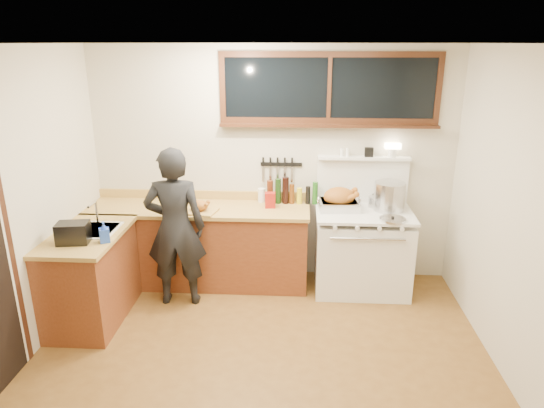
# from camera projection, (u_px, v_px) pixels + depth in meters

# --- Properties ---
(ground_plane) EXTENTS (4.00, 3.50, 0.02)m
(ground_plane) POSITION_uv_depth(u_px,v_px,m) (260.00, 363.00, 4.16)
(ground_plane) COLOR brown
(room_shell) EXTENTS (4.10, 3.60, 2.65)m
(room_shell) POSITION_uv_depth(u_px,v_px,m) (259.00, 177.00, 3.63)
(room_shell) COLOR beige
(room_shell) RESTS_ON ground
(counter_back) EXTENTS (2.44, 0.64, 1.00)m
(counter_back) POSITION_uv_depth(u_px,v_px,m) (200.00, 244.00, 5.43)
(counter_back) COLOR #612D15
(counter_back) RESTS_ON ground
(counter_left) EXTENTS (0.64, 1.09, 0.90)m
(counter_left) POSITION_uv_depth(u_px,v_px,m) (91.00, 276.00, 4.70)
(counter_left) COLOR #612D15
(counter_left) RESTS_ON ground
(sink_unit) EXTENTS (0.50, 0.45, 0.37)m
(sink_unit) POSITION_uv_depth(u_px,v_px,m) (91.00, 235.00, 4.64)
(sink_unit) COLOR white
(sink_unit) RESTS_ON counter_left
(vintage_stove) EXTENTS (1.02, 0.74, 1.58)m
(vintage_stove) POSITION_uv_depth(u_px,v_px,m) (362.00, 249.00, 5.29)
(vintage_stove) COLOR white
(vintage_stove) RESTS_ON ground
(back_window) EXTENTS (2.32, 0.13, 0.77)m
(back_window) POSITION_uv_depth(u_px,v_px,m) (329.00, 97.00, 5.09)
(back_window) COLOR black
(back_window) RESTS_ON room_shell
(knife_strip) EXTENTS (0.46, 0.03, 0.28)m
(knife_strip) POSITION_uv_depth(u_px,v_px,m) (280.00, 165.00, 5.37)
(knife_strip) COLOR black
(knife_strip) RESTS_ON room_shell
(man) EXTENTS (0.64, 0.45, 1.66)m
(man) POSITION_uv_depth(u_px,v_px,m) (175.00, 228.00, 4.88)
(man) COLOR black
(man) RESTS_ON ground
(soap_bottle) EXTENTS (0.12, 0.12, 0.19)m
(soap_bottle) POSITION_uv_depth(u_px,v_px,m) (104.00, 232.00, 4.33)
(soap_bottle) COLOR blue
(soap_bottle) RESTS_ON counter_left
(toaster) EXTENTS (0.30, 0.23, 0.19)m
(toaster) POSITION_uv_depth(u_px,v_px,m) (73.00, 233.00, 4.31)
(toaster) COLOR black
(toaster) RESTS_ON counter_left
(cutting_board) EXTENTS (0.40, 0.33, 0.13)m
(cutting_board) POSITION_uv_depth(u_px,v_px,m) (200.00, 208.00, 5.10)
(cutting_board) COLOR #B59048
(cutting_board) RESTS_ON counter_back
(roast_turkey) EXTENTS (0.46, 0.35, 0.25)m
(roast_turkey) POSITION_uv_depth(u_px,v_px,m) (339.00, 200.00, 5.18)
(roast_turkey) COLOR silver
(roast_turkey) RESTS_ON vintage_stove
(stockpot) EXTENTS (0.39, 0.39, 0.30)m
(stockpot) POSITION_uv_depth(u_px,v_px,m) (389.00, 196.00, 5.15)
(stockpot) COLOR silver
(stockpot) RESTS_ON vintage_stove
(saucepan) EXTENTS (0.16, 0.27, 0.11)m
(saucepan) POSITION_uv_depth(u_px,v_px,m) (375.00, 202.00, 5.28)
(saucepan) COLOR silver
(saucepan) RESTS_ON vintage_stove
(pot_lid) EXTENTS (0.27, 0.27, 0.04)m
(pot_lid) POSITION_uv_depth(u_px,v_px,m) (393.00, 219.00, 4.88)
(pot_lid) COLOR silver
(pot_lid) RESTS_ON vintage_stove
(coffee_tin) EXTENTS (0.12, 0.10, 0.17)m
(coffee_tin) POSITION_uv_depth(u_px,v_px,m) (270.00, 200.00, 5.24)
(coffee_tin) COLOR maroon
(coffee_tin) RESTS_ON counter_back
(pitcher) EXTENTS (0.10, 0.10, 0.15)m
(pitcher) POSITION_uv_depth(u_px,v_px,m) (262.00, 195.00, 5.43)
(pitcher) COLOR white
(pitcher) RESTS_ON counter_back
(bottle_cluster) EXTENTS (0.56, 0.07, 0.30)m
(bottle_cluster) POSITION_uv_depth(u_px,v_px,m) (289.00, 192.00, 5.36)
(bottle_cluster) COLOR black
(bottle_cluster) RESTS_ON counter_back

